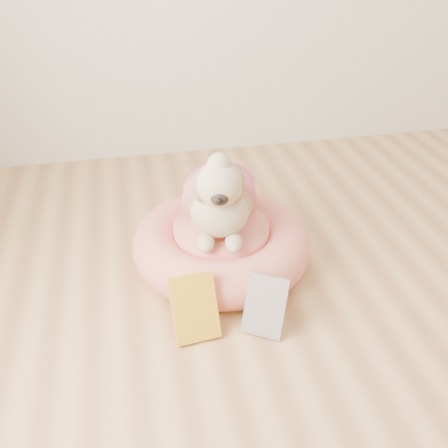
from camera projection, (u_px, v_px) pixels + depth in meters
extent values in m
cylinder|color=#EA7F5B|center=(221.00, 251.00, 2.02)|extent=(0.52, 0.52, 0.11)
torus|color=#EA7F5B|center=(221.00, 243.00, 2.00)|extent=(0.71, 0.71, 0.18)
cylinder|color=#EA7F5B|center=(221.00, 234.00, 1.97)|extent=(0.38, 0.38, 0.10)
cube|color=#FFFA1A|center=(195.00, 308.00, 1.66)|extent=(0.16, 0.14, 0.21)
cube|color=white|center=(265.00, 306.00, 1.67)|extent=(0.17, 0.16, 0.20)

